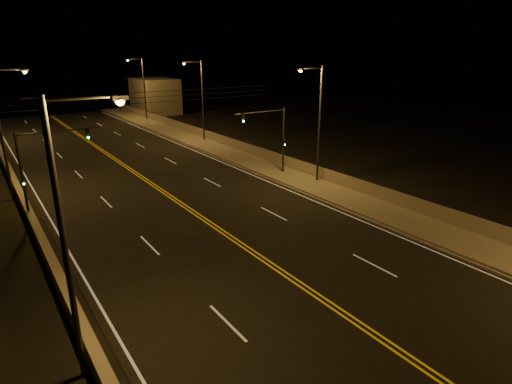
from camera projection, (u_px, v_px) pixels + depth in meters
road at (213, 226)px, 27.75m from camera, size 18.00×120.00×0.02m
sidewalk at (335, 194)px, 33.43m from camera, size 3.60×120.00×0.30m
curb at (317, 199)px, 32.46m from camera, size 0.14×120.00×0.15m
parapet_wall at (350, 182)px, 34.10m from camera, size 0.30×120.00×1.00m
jersey_barrier at (49, 258)px, 22.43m from camera, size 0.45×120.00×0.94m
distant_building_right at (155, 96)px, 76.40m from camera, size 6.00×10.00×6.04m
parapet_rail at (351, 176)px, 33.93m from camera, size 0.06×120.00×0.06m
lane_markings at (214, 226)px, 27.69m from camera, size 17.32×116.00×0.00m
streetlight_1 at (317, 119)px, 34.65m from camera, size 2.55×0.28×9.68m
streetlight_2 at (201, 96)px, 50.99m from camera, size 2.55×0.28×9.68m
streetlight_3 at (142, 85)px, 66.65m from camera, size 2.55×0.28×9.68m
streetlight_4 at (71, 228)px, 13.42m from camera, size 2.55×0.28×9.68m
streetlight_5 at (4, 127)px, 30.97m from camera, size 2.55×0.28×9.68m
traffic_signal_right at (274, 134)px, 37.32m from camera, size 5.11×0.31×6.09m
traffic_signal_left at (38, 165)px, 27.36m from camera, size 5.11×0.31×6.09m
overhead_wires at (151, 97)px, 32.88m from camera, size 22.00×0.03×0.83m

